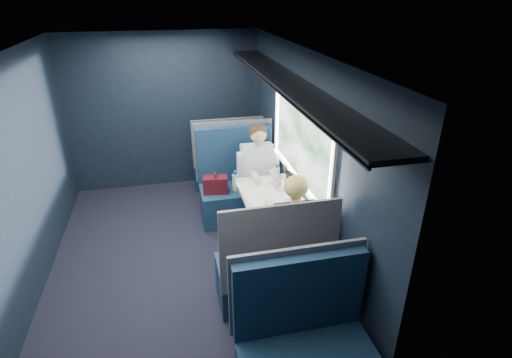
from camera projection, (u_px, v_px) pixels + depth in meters
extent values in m
cube|color=black|center=(179.00, 262.00, 4.56)|extent=(2.80, 4.20, 0.01)
cube|color=black|center=(305.00, 158.00, 4.35)|extent=(0.10, 4.20, 2.30)
cube|color=black|center=(14.00, 184.00, 3.77)|extent=(0.10, 4.20, 2.30)
cube|color=black|center=(165.00, 112.00, 5.94)|extent=(2.80, 0.10, 2.30)
cube|color=black|center=(184.00, 329.00, 2.17)|extent=(2.80, 0.10, 2.30)
cube|color=silver|center=(157.00, 47.00, 3.54)|extent=(2.80, 4.20, 0.10)
cube|color=beige|center=(301.00, 105.00, 4.08)|extent=(0.03, 1.84, 0.07)
cube|color=beige|center=(298.00, 179.00, 4.45)|extent=(0.03, 1.84, 0.07)
cube|color=beige|center=(332.00, 178.00, 3.49)|extent=(0.03, 0.07, 0.78)
cube|color=beige|center=(277.00, 119.00, 5.04)|extent=(0.03, 0.07, 0.78)
cube|color=black|center=(287.00, 82.00, 3.94)|extent=(0.36, 4.10, 0.04)
cube|color=black|center=(271.00, 85.00, 3.92)|extent=(0.02, 4.10, 0.03)
cube|color=red|center=(303.00, 90.00, 4.02)|extent=(0.01, 0.10, 0.12)
cylinder|color=#54565E|center=(254.00, 226.00, 4.58)|extent=(0.08, 0.08, 0.70)
cube|color=silver|center=(270.00, 196.00, 4.46)|extent=(0.62, 1.00, 0.04)
cube|color=#0D223B|center=(239.00, 204.00, 5.32)|extent=(1.00, 0.50, 0.45)
cube|color=#0D223B|center=(234.00, 154.00, 5.32)|extent=(1.00, 0.10, 0.75)
cube|color=#54565E|center=(233.00, 150.00, 5.36)|extent=(1.04, 0.03, 0.82)
cube|color=#54565E|center=(240.00, 183.00, 5.13)|extent=(0.06, 0.40, 0.20)
cube|color=#4E101A|center=(215.00, 185.00, 5.08)|extent=(0.33, 0.20, 0.22)
cylinder|color=#4E101A|center=(215.00, 174.00, 5.01)|extent=(0.04, 0.13, 0.03)
cylinder|color=silver|center=(235.00, 182.00, 5.13)|extent=(0.08, 0.08, 0.22)
cylinder|color=#173CB3|center=(235.00, 173.00, 5.08)|extent=(0.04, 0.04, 0.05)
cube|color=#0D223B|center=(269.00, 279.00, 3.95)|extent=(1.00, 0.50, 0.45)
cube|color=#0D223B|center=(279.00, 246.00, 3.42)|extent=(1.00, 0.10, 0.75)
cube|color=#54565E|center=(280.00, 247.00, 3.36)|extent=(1.04, 0.03, 0.82)
cube|color=#54565E|center=(268.00, 249.00, 3.85)|extent=(0.06, 0.40, 0.20)
cube|color=#0D223B|center=(226.00, 170.00, 6.28)|extent=(1.00, 0.40, 0.45)
cube|color=#0D223B|center=(228.00, 142.00, 5.83)|extent=(1.00, 0.10, 0.66)
cube|color=#54565E|center=(228.00, 142.00, 5.77)|extent=(1.04, 0.03, 0.72)
cube|color=#0D223B|center=(299.00, 294.00, 2.95)|extent=(1.00, 0.10, 0.66)
cube|color=#54565E|center=(297.00, 287.00, 2.99)|extent=(1.04, 0.03, 0.72)
cube|color=black|center=(260.00, 186.00, 5.11)|extent=(0.36, 0.44, 0.16)
cube|color=black|center=(264.00, 214.00, 5.07)|extent=(0.32, 0.12, 0.45)
cube|color=silver|center=(257.00, 163.00, 5.14)|extent=(0.40, 0.29, 0.53)
cylinder|color=#D8A88C|center=(258.00, 144.00, 4.99)|extent=(0.10, 0.10, 0.06)
sphere|color=#D8A88C|center=(258.00, 134.00, 4.91)|extent=(0.21, 0.21, 0.21)
sphere|color=#382114|center=(258.00, 133.00, 4.92)|extent=(0.22, 0.22, 0.22)
cube|color=silver|center=(241.00, 166.00, 5.06)|extent=(0.09, 0.12, 0.34)
cube|color=silver|center=(274.00, 163.00, 5.15)|extent=(0.09, 0.12, 0.34)
cube|color=black|center=(290.00, 242.00, 3.99)|extent=(0.36, 0.44, 0.16)
cube|color=black|center=(283.00, 255.00, 4.30)|extent=(0.32, 0.12, 0.45)
cube|color=black|center=(296.00, 229.00, 3.74)|extent=(0.40, 0.29, 0.53)
cylinder|color=#D8A88C|center=(296.00, 201.00, 3.65)|extent=(0.10, 0.10, 0.06)
sphere|color=#D8A88C|center=(296.00, 187.00, 3.61)|extent=(0.21, 0.21, 0.21)
sphere|color=tan|center=(296.00, 186.00, 3.59)|extent=(0.22, 0.22, 0.22)
cube|color=black|center=(272.00, 230.00, 3.73)|extent=(0.09, 0.12, 0.34)
cube|color=black|center=(316.00, 224.00, 3.82)|extent=(0.09, 0.12, 0.34)
cube|color=tan|center=(299.00, 222.00, 3.63)|extent=(0.26, 0.07, 0.36)
cube|color=white|center=(272.00, 195.00, 4.44)|extent=(0.69, 0.92, 0.01)
cube|color=silver|center=(282.00, 186.00, 4.63)|extent=(0.27, 0.33, 0.01)
cube|color=silver|center=(291.00, 176.00, 4.60)|extent=(0.07, 0.29, 0.20)
cube|color=black|center=(290.00, 176.00, 4.60)|extent=(0.05, 0.25, 0.17)
cylinder|color=silver|center=(277.00, 175.00, 4.71)|extent=(0.06, 0.06, 0.18)
cylinder|color=#173CB3|center=(277.00, 166.00, 4.66)|extent=(0.04, 0.04, 0.04)
cylinder|color=white|center=(277.00, 173.00, 4.86)|extent=(0.06, 0.06, 0.08)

